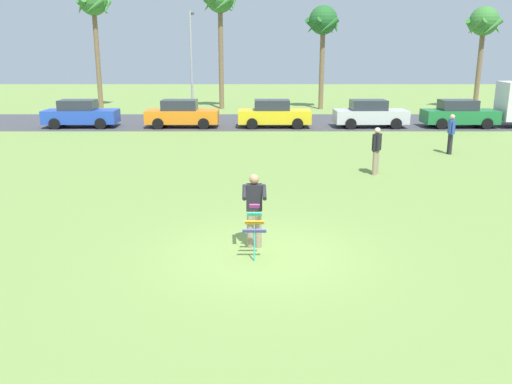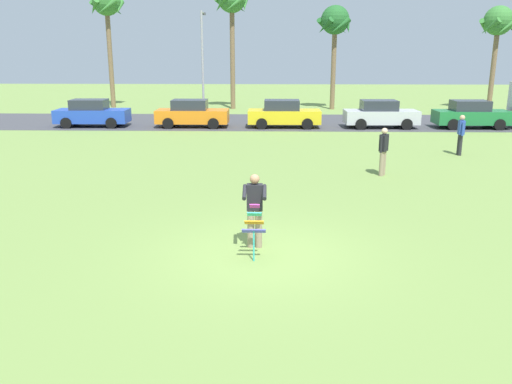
{
  "view_description": "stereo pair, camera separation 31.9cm",
  "coord_description": "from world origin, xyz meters",
  "px_view_note": "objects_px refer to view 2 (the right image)",
  "views": [
    {
      "loc": [
        -0.14,
        -11.1,
        4.42
      ],
      "look_at": [
        -0.18,
        1.41,
        1.05
      ],
      "focal_mm": 37.2,
      "sensor_mm": 36.0,
      "label": 1
    },
    {
      "loc": [
        0.18,
        -11.1,
        4.42
      ],
      "look_at": [
        -0.18,
        1.41,
        1.05
      ],
      "focal_mm": 37.2,
      "sensor_mm": 36.0,
      "label": 2
    }
  ],
  "objects_px": {
    "palm_tree_centre_far": "(335,24)",
    "palm_tree_far_left": "(498,25)",
    "parked_car_orange": "(192,114)",
    "kite_held": "(254,224)",
    "streetlight_pole": "(203,56)",
    "palm_tree_left_near": "(107,7)",
    "person_walker_far": "(461,134)",
    "person_kite_flyer": "(255,208)",
    "parked_car_silver": "(380,115)",
    "parked_car_blue": "(92,114)",
    "palm_tree_right_near": "(232,4)",
    "parked_car_green": "(471,115)",
    "person_walker_near": "(383,150)",
    "parked_car_yellow": "(284,114)"
  },
  "relations": [
    {
      "from": "parked_car_orange",
      "to": "parked_car_silver",
      "type": "distance_m",
      "value": 10.99
    },
    {
      "from": "parked_car_orange",
      "to": "palm_tree_left_near",
      "type": "distance_m",
      "value": 14.93
    },
    {
      "from": "palm_tree_right_near",
      "to": "palm_tree_centre_far",
      "type": "bearing_deg",
      "value": -0.88
    },
    {
      "from": "parked_car_yellow",
      "to": "streetlight_pole",
      "type": "relative_size",
      "value": 0.6
    },
    {
      "from": "parked_car_green",
      "to": "kite_held",
      "type": "bearing_deg",
      "value": -120.51
    },
    {
      "from": "parked_car_green",
      "to": "palm_tree_far_left",
      "type": "distance_m",
      "value": 12.21
    },
    {
      "from": "person_kite_flyer",
      "to": "person_walker_far",
      "type": "xyz_separation_m",
      "value": [
        8.5,
        11.34,
        -0.02
      ]
    },
    {
      "from": "streetlight_pole",
      "to": "parked_car_blue",
      "type": "bearing_deg",
      "value": -129.19
    },
    {
      "from": "palm_tree_far_left",
      "to": "streetlight_pole",
      "type": "height_order",
      "value": "palm_tree_far_left"
    },
    {
      "from": "parked_car_green",
      "to": "palm_tree_far_left",
      "type": "bearing_deg",
      "value": 63.43
    },
    {
      "from": "kite_held",
      "to": "parked_car_blue",
      "type": "distance_m",
      "value": 22.64
    },
    {
      "from": "kite_held",
      "to": "streetlight_pole",
      "type": "xyz_separation_m",
      "value": [
        -4.47,
        27.26,
        3.22
      ]
    },
    {
      "from": "person_kite_flyer",
      "to": "person_walker_far",
      "type": "bearing_deg",
      "value": 53.14
    },
    {
      "from": "palm_tree_centre_far",
      "to": "person_walker_far",
      "type": "height_order",
      "value": "palm_tree_centre_far"
    },
    {
      "from": "streetlight_pole",
      "to": "person_walker_far",
      "type": "relative_size",
      "value": 4.05
    },
    {
      "from": "person_walker_near",
      "to": "parked_car_orange",
      "type": "bearing_deg",
      "value": 125.53
    },
    {
      "from": "person_walker_near",
      "to": "person_walker_far",
      "type": "xyz_separation_m",
      "value": [
        4.1,
        3.96,
        0.0
      ]
    },
    {
      "from": "streetlight_pole",
      "to": "person_kite_flyer",
      "type": "bearing_deg",
      "value": -80.47
    },
    {
      "from": "kite_held",
      "to": "palm_tree_centre_far",
      "type": "distance_m",
      "value": 31.04
    },
    {
      "from": "parked_car_silver",
      "to": "palm_tree_left_near",
      "type": "height_order",
      "value": "palm_tree_left_near"
    },
    {
      "from": "person_walker_far",
      "to": "parked_car_orange",
      "type": "bearing_deg",
      "value": 147.32
    },
    {
      "from": "parked_car_orange",
      "to": "palm_tree_centre_far",
      "type": "bearing_deg",
      "value": 46.93
    },
    {
      "from": "kite_held",
      "to": "streetlight_pole",
      "type": "relative_size",
      "value": 0.17
    },
    {
      "from": "palm_tree_left_near",
      "to": "person_walker_far",
      "type": "bearing_deg",
      "value": -42.67
    },
    {
      "from": "palm_tree_right_near",
      "to": "palm_tree_far_left",
      "type": "relative_size",
      "value": 1.21
    },
    {
      "from": "palm_tree_centre_far",
      "to": "palm_tree_far_left",
      "type": "bearing_deg",
      "value": -0.71
    },
    {
      "from": "streetlight_pole",
      "to": "person_walker_near",
      "type": "relative_size",
      "value": 4.05
    },
    {
      "from": "kite_held",
      "to": "palm_tree_centre_far",
      "type": "relative_size",
      "value": 0.15
    },
    {
      "from": "parked_car_blue",
      "to": "parked_car_silver",
      "type": "relative_size",
      "value": 1.0
    },
    {
      "from": "palm_tree_far_left",
      "to": "person_walker_far",
      "type": "distance_m",
      "value": 20.51
    },
    {
      "from": "palm_tree_centre_far",
      "to": "person_walker_far",
      "type": "relative_size",
      "value": 4.38
    },
    {
      "from": "kite_held",
      "to": "parked_car_blue",
      "type": "xyz_separation_m",
      "value": [
        -10.23,
        20.2,
        -0.01
      ]
    },
    {
      "from": "kite_held",
      "to": "person_walker_far",
      "type": "xyz_separation_m",
      "value": [
        8.49,
        12.0,
        0.15
      ]
    },
    {
      "from": "kite_held",
      "to": "palm_tree_left_near",
      "type": "xyz_separation_m",
      "value": [
        -12.11,
        30.99,
        6.73
      ]
    },
    {
      "from": "person_kite_flyer",
      "to": "parked_car_silver",
      "type": "bearing_deg",
      "value": 71.08
    },
    {
      "from": "parked_car_silver",
      "to": "person_walker_near",
      "type": "distance_m",
      "value": 12.38
    },
    {
      "from": "kite_held",
      "to": "parked_car_orange",
      "type": "relative_size",
      "value": 0.28
    },
    {
      "from": "palm_tree_left_near",
      "to": "palm_tree_right_near",
      "type": "bearing_deg",
      "value": -4.36
    },
    {
      "from": "kite_held",
      "to": "parked_car_green",
      "type": "bearing_deg",
      "value": 59.49
    },
    {
      "from": "person_kite_flyer",
      "to": "parked_car_silver",
      "type": "height_order",
      "value": "person_kite_flyer"
    },
    {
      "from": "parked_car_silver",
      "to": "palm_tree_left_near",
      "type": "xyz_separation_m",
      "value": [
        -18.8,
        10.79,
        6.74
      ]
    },
    {
      "from": "palm_tree_left_near",
      "to": "parked_car_green",
      "type": "bearing_deg",
      "value": -24.18
    },
    {
      "from": "person_kite_flyer",
      "to": "parked_car_orange",
      "type": "distance_m",
      "value": 20.01
    },
    {
      "from": "parked_car_orange",
      "to": "palm_tree_centre_far",
      "type": "distance_m",
      "value": 14.66
    },
    {
      "from": "person_kite_flyer",
      "to": "palm_tree_far_left",
      "type": "distance_m",
      "value": 34.22
    },
    {
      "from": "parked_car_yellow",
      "to": "parked_car_green",
      "type": "relative_size",
      "value": 1.0
    },
    {
      "from": "parked_car_blue",
      "to": "palm_tree_right_near",
      "type": "height_order",
      "value": "palm_tree_right_near"
    },
    {
      "from": "palm_tree_left_near",
      "to": "parked_car_blue",
      "type": "bearing_deg",
      "value": -80.08
    },
    {
      "from": "palm_tree_far_left",
      "to": "person_walker_far",
      "type": "bearing_deg",
      "value": -114.78
    },
    {
      "from": "palm_tree_left_near",
      "to": "person_walker_near",
      "type": "height_order",
      "value": "palm_tree_left_near"
    }
  ]
}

